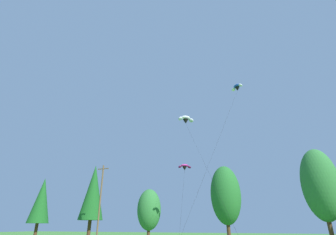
% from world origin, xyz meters
% --- Properties ---
extents(treeline_tree_a, '(4.33, 4.33, 12.41)m').
position_xyz_m(treeline_tree_a, '(-38.31, 42.67, 7.78)').
color(treeline_tree_a, '#472D19').
rests_on(treeline_tree_a, ground_plane).
extents(treeline_tree_b, '(4.78, 4.78, 14.48)m').
position_xyz_m(treeline_tree_b, '(-26.00, 43.59, 9.07)').
color(treeline_tree_b, '#472D19').
rests_on(treeline_tree_b, ground_plane).
extents(treeline_tree_c, '(4.23, 4.23, 8.98)m').
position_xyz_m(treeline_tree_c, '(-13.29, 43.28, 5.44)').
color(treeline_tree_c, '#472D19').
rests_on(treeline_tree_c, ground_plane).
extents(treeline_tree_d, '(5.30, 5.30, 12.97)m').
position_xyz_m(treeline_tree_d, '(-0.02, 47.04, 7.85)').
color(treeline_tree_d, '#472D19').
rests_on(treeline_tree_d, ground_plane).
extents(treeline_tree_e, '(5.84, 5.84, 14.95)m').
position_xyz_m(treeline_tree_e, '(15.40, 48.06, 9.05)').
color(treeline_tree_e, '#472D19').
rests_on(treeline_tree_e, ground_plane).
extents(utility_pole, '(2.20, 0.26, 12.68)m').
position_xyz_m(utility_pole, '(-19.69, 37.28, 6.62)').
color(utility_pole, brown).
rests_on(utility_pole, ground_plane).
extents(parafoil_kite_high_blue_white, '(8.74, 9.60, 23.21)m').
position_xyz_m(parafoil_kite_high_blue_white, '(4.75, 37.57, 23.80)').
color(parafoil_kite_high_blue_white, blue).
extents(parafoil_kite_mid_white, '(11.58, 20.41, 20.73)m').
position_xyz_m(parafoil_kite_mid_white, '(-5.68, 42.49, 21.49)').
color(parafoil_kite_mid_white, white).
extents(parafoil_kite_far_magenta, '(3.23, 10.72, 10.94)m').
position_xyz_m(parafoil_kite_far_magenta, '(-5.04, 38.84, 11.59)').
color(parafoil_kite_far_magenta, '#D12893').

